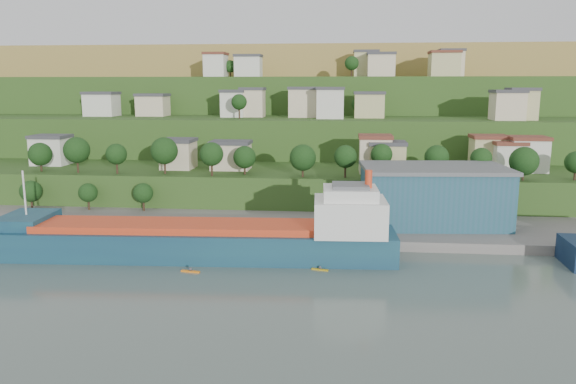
# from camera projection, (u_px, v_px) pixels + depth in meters

# --- Properties ---
(ground) EXTENTS (500.00, 500.00, 0.00)m
(ground) POSITION_uv_depth(u_px,v_px,m) (268.00, 273.00, 97.42)
(ground) COLOR #4A5A53
(ground) RESTS_ON ground
(quay) EXTENTS (220.00, 26.00, 4.00)m
(quay) POSITION_uv_depth(u_px,v_px,m) (375.00, 234.00, 122.88)
(quay) COLOR slate
(quay) RESTS_ON ground
(pebble_beach) EXTENTS (40.00, 18.00, 2.40)m
(pebble_beach) POSITION_uv_depth(u_px,v_px,m) (35.00, 233.00, 124.19)
(pebble_beach) COLOR slate
(pebble_beach) RESTS_ON ground
(hillside) EXTENTS (360.00, 210.45, 96.00)m
(hillside) POSITION_uv_depth(u_px,v_px,m) (316.00, 155.00, 262.33)
(hillside) COLOR #284719
(hillside) RESTS_ON ground
(cargo_ship_near) EXTENTS (75.56, 15.22, 19.30)m
(cargo_ship_near) POSITION_uv_depth(u_px,v_px,m) (208.00, 242.00, 105.76)
(cargo_ship_near) COLOR #142F4B
(cargo_ship_near) RESTS_ON ground
(warehouse) EXTENTS (32.36, 21.30, 12.80)m
(warehouse) POSITION_uv_depth(u_px,v_px,m) (433.00, 195.00, 123.03)
(warehouse) COLOR #1F4E5D
(warehouse) RESTS_ON quay
(caravan) EXTENTS (7.24, 4.71, 3.13)m
(caravan) POSITION_uv_depth(u_px,v_px,m) (27.00, 223.00, 121.06)
(caravan) COLOR white
(caravan) RESTS_ON pebble_beach
(dinghy) EXTENTS (4.50, 2.25, 0.86)m
(dinghy) POSITION_uv_depth(u_px,v_px,m) (78.00, 233.00, 117.21)
(dinghy) COLOR silver
(dinghy) RESTS_ON pebble_beach
(kayak_orange) EXTENTS (3.45, 1.13, 0.85)m
(kayak_orange) POSITION_uv_depth(u_px,v_px,m) (190.00, 271.00, 97.82)
(kayak_orange) COLOR orange
(kayak_orange) RESTS_ON ground
(kayak_yellow) EXTENTS (3.04, 1.26, 0.75)m
(kayak_yellow) POSITION_uv_depth(u_px,v_px,m) (320.00, 269.00, 98.87)
(kayak_yellow) COLOR gold
(kayak_yellow) RESTS_ON ground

